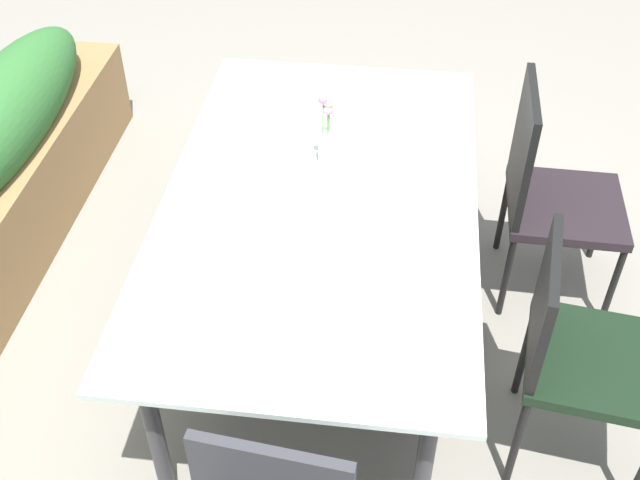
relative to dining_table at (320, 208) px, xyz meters
name	(u,v)px	position (x,y,z in m)	size (l,w,h in m)	color
ground_plane	(301,348)	(-0.08, 0.07, -0.67)	(12.00, 12.00, 0.00)	gray
dining_table	(320,208)	(0.00, 0.00, 0.00)	(1.87, 1.10, 0.73)	silver
chair_near_left	(577,347)	(-0.41, -0.88, -0.15)	(0.50, 0.50, 0.88)	black
chair_near_right	(548,188)	(0.42, -0.87, -0.15)	(0.47, 0.47, 0.95)	black
flower_vase	(327,137)	(0.20, 0.00, 0.17)	(0.07, 0.07, 0.30)	silver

